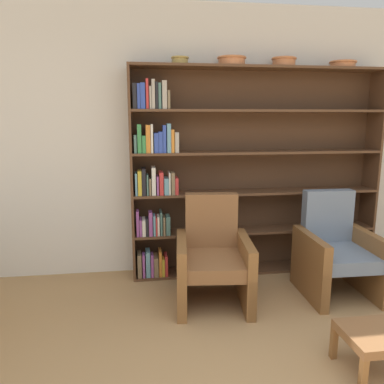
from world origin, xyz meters
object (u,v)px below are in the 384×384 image
object	(u,v)px
armchair_cushioned	(336,252)
footstool	(374,339)
bowl_sage	(232,61)
bowl_terracotta	(284,62)
bowl_brass	(180,60)
armchair_leather	(213,259)
bookshelf	(235,173)
bowl_stoneware	(343,64)

from	to	relation	value
armchair_cushioned	footstool	xyz separation A→B (m)	(-0.34, -1.11, -0.16)
bowl_sage	bowl_terracotta	distance (m)	0.53
footstool	bowl_sage	bearing A→B (deg)	107.31
bowl_brass	bowl_terracotta	world-z (taller)	bowl_terracotta
bowl_brass	bowl_sage	world-z (taller)	bowl_sage
bowl_terracotta	armchair_leather	distance (m)	2.06
bowl_terracotta	armchair_leather	bearing A→B (deg)	-142.61
bowl_sage	footstool	size ratio (longest dim) A/B	0.74
armchair_cushioned	footstool	distance (m)	1.17
armchair_leather	footstool	world-z (taller)	armchair_leather
bookshelf	footstool	distance (m)	2.01
armchair_leather	armchair_cushioned	bearing A→B (deg)	-173.95
bowl_terracotta	armchair_cushioned	xyz separation A→B (m)	(0.35, -0.63, -1.78)
bowl_terracotta	armchair_leather	xyz separation A→B (m)	(-0.82, -0.63, -1.78)
bowl_sage	bowl_terracotta	xyz separation A→B (m)	(0.53, 0.00, 0.00)
bowl_stoneware	footstool	bearing A→B (deg)	-109.46
bowl_brass	armchair_leather	bearing A→B (deg)	-70.99
bowl_sage	armchair_cushioned	size ratio (longest dim) A/B	0.30
armchair_cushioned	footstool	bearing A→B (deg)	74.40
bowl_stoneware	footstool	world-z (taller)	bowl_stoneware
bowl_brass	bowl_stoneware	world-z (taller)	bowl_brass
bookshelf	footstool	size ratio (longest dim) A/B	6.76
bookshelf	bowl_brass	bearing A→B (deg)	-177.51
bowl_brass	armchair_leather	distance (m)	1.89
bowl_sage	footstool	bearing A→B (deg)	-72.69
bowl_terracotta	bookshelf	bearing A→B (deg)	176.92
bowl_stoneware	armchair_cushioned	bearing A→B (deg)	-113.77
bookshelf	bowl_sage	distance (m)	1.11
armchair_cushioned	footstool	size ratio (longest dim) A/B	2.46
bowl_terracotta	armchair_leather	world-z (taller)	bowl_terracotta
bowl_terracotta	footstool	world-z (taller)	bowl_terracotta
bowl_stoneware	footstool	distance (m)	2.67
bowl_terracotta	footstool	bearing A→B (deg)	-89.63
bookshelf	bowl_sage	size ratio (longest dim) A/B	9.13
bowl_brass	armchair_cushioned	distance (m)	2.33
bowl_brass	bowl_stoneware	size ratio (longest dim) A/B	0.64
armchair_cushioned	bookshelf	bearing A→B (deg)	-37.39
footstool	armchair_leather	bearing A→B (deg)	126.77
bowl_terracotta	armchair_cushioned	world-z (taller)	bowl_terracotta
bookshelf	bowl_brass	xyz separation A→B (m)	(-0.57, -0.02, 1.11)
bookshelf	bowl_terracotta	bearing A→B (deg)	-3.08
bookshelf	bowl_sage	world-z (taller)	bowl_sage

